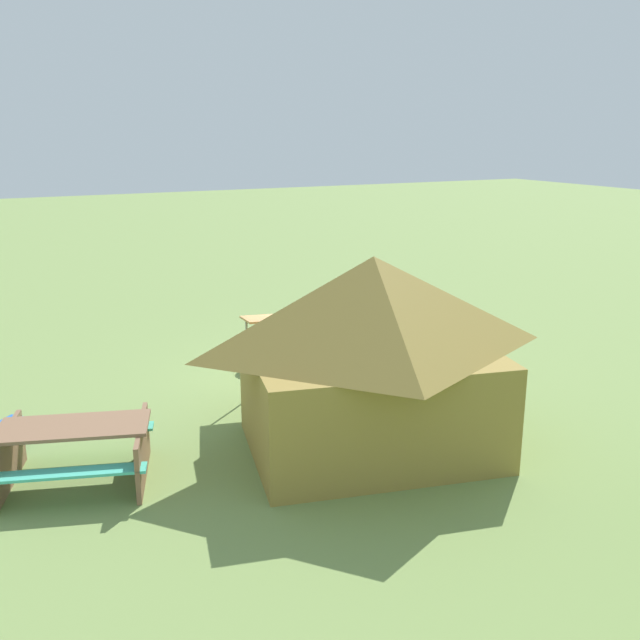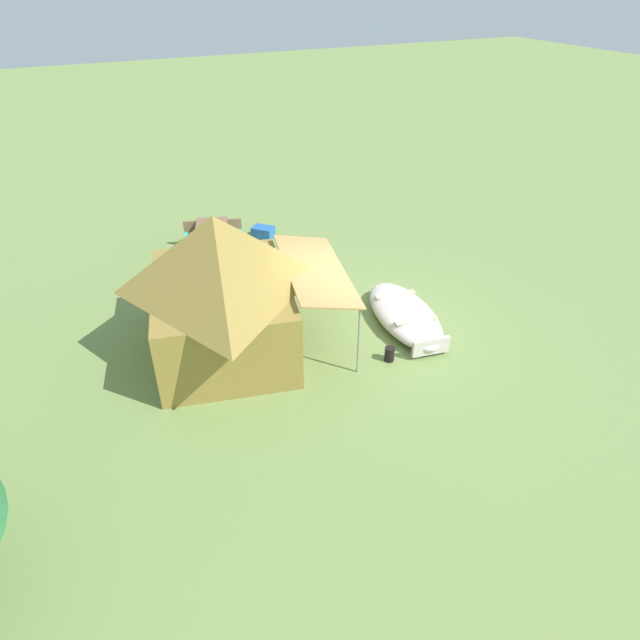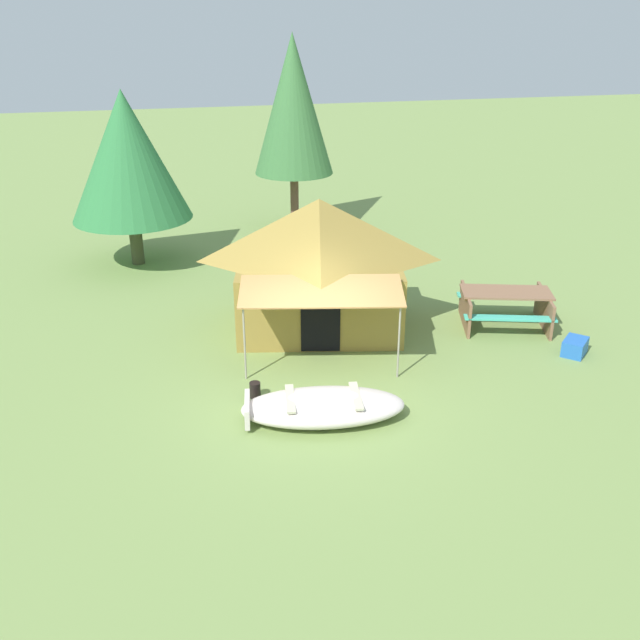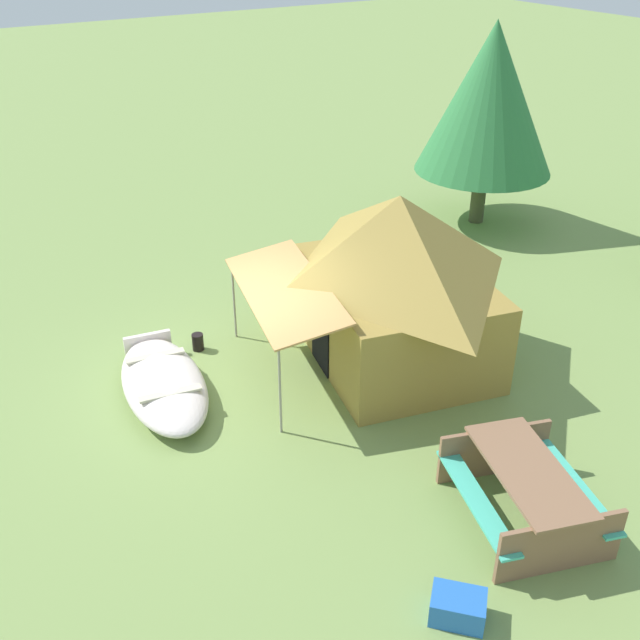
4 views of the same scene
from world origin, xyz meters
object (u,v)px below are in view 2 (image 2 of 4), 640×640
beached_rowboat (405,314)px  canvas_cabin_tent (220,283)px  picnic_table (212,242)px  fuel_can (389,354)px  cooler_box (263,232)px

beached_rowboat → canvas_cabin_tent: 3.89m
picnic_table → fuel_can: bearing=-162.3°
canvas_cabin_tent → picnic_table: bearing=-12.7°
picnic_table → cooler_box: picnic_table is taller
canvas_cabin_tent → fuel_can: 3.45m
picnic_table → fuel_can: picnic_table is taller
canvas_cabin_tent → cooler_box: 5.29m
beached_rowboat → fuel_can: bearing=135.0°
beached_rowboat → picnic_table: bearing=30.6°
beached_rowboat → picnic_table: (4.65, 2.75, 0.25)m
canvas_cabin_tent → picnic_table: 4.02m
beached_rowboat → fuel_can: 1.36m
beached_rowboat → canvas_cabin_tent: (0.83, 3.61, 1.19)m
beached_rowboat → fuel_can: beached_rowboat is taller
cooler_box → fuel_can: (-6.30, -0.19, -0.01)m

